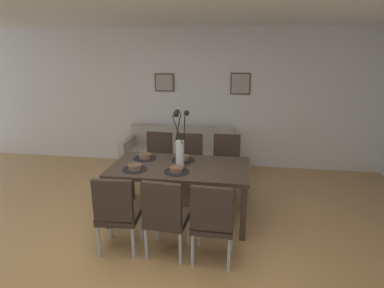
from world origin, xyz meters
TOP-DOWN VIEW (x-y plane):
  - ground_plane at (0.00, 0.00)m, footprint 9.00×9.00m
  - back_wall_panel at (0.00, 3.25)m, footprint 9.00×0.10m
  - ceiling_panel at (0.00, 0.40)m, footprint 9.00×7.20m
  - dining_table at (0.25, 1.00)m, footprint 1.80×0.98m
  - dining_chair_near_left at (-0.28, 0.11)m, footprint 0.47×0.47m
  - dining_chair_near_right at (-0.29, 1.89)m, footprint 0.47×0.47m
  - dining_chair_far_left at (0.26, 0.11)m, footprint 0.47×0.47m
  - dining_chair_far_right at (0.22, 1.87)m, footprint 0.46×0.46m
  - dining_chair_mid_left at (0.77, 0.08)m, footprint 0.46×0.46m
  - dining_chair_mid_right at (0.81, 1.91)m, footprint 0.45×0.45m
  - centerpiece_vase at (0.25, 1.00)m, footprint 0.21×0.23m
  - placemat_near_left at (-0.29, 0.78)m, footprint 0.32×0.32m
  - bowl_near_left at (-0.29, 0.78)m, footprint 0.17×0.17m
  - placemat_near_right at (-0.29, 1.22)m, footprint 0.32×0.32m
  - bowl_near_right at (-0.29, 1.22)m, footprint 0.17×0.17m
  - placemat_far_left at (0.25, 0.78)m, footprint 0.32×0.32m
  - bowl_far_left at (0.25, 0.78)m, footprint 0.17×0.17m
  - placemat_far_right at (0.25, 1.22)m, footprint 0.32×0.32m
  - bowl_far_right at (0.25, 1.22)m, footprint 0.17×0.17m
  - sofa at (-0.10, 2.70)m, footprint 1.98×0.84m
  - framed_picture_left at (-0.46, 3.18)m, footprint 0.37×0.03m
  - framed_picture_center at (0.97, 3.18)m, footprint 0.37×0.03m

SIDE VIEW (x-z plane):
  - ground_plane at x=0.00m, z-range 0.00..0.00m
  - sofa at x=-0.10m, z-range -0.12..0.68m
  - dining_chair_near_left at x=-0.28m, z-range 0.05..0.97m
  - dining_chair_near_right at x=-0.29m, z-range 0.05..0.97m
  - dining_chair_far_left at x=0.26m, z-range 0.05..0.97m
  - dining_chair_far_right at x=0.22m, z-range 0.05..0.97m
  - dining_chair_mid_left at x=0.77m, z-range 0.05..0.97m
  - dining_chair_mid_right at x=0.81m, z-range 0.05..0.97m
  - dining_table at x=0.25m, z-range 0.30..1.04m
  - placemat_near_left at x=-0.29m, z-range 0.74..0.75m
  - placemat_near_right at x=-0.29m, z-range 0.74..0.75m
  - placemat_far_left at x=0.25m, z-range 0.74..0.75m
  - placemat_far_right at x=0.25m, z-range 0.74..0.75m
  - bowl_near_left at x=-0.29m, z-range 0.75..0.81m
  - bowl_near_right at x=-0.29m, z-range 0.75..0.81m
  - bowl_far_left at x=0.25m, z-range 0.75..0.81m
  - bowl_far_right at x=0.25m, z-range 0.75..0.81m
  - centerpiece_vase at x=0.25m, z-range 0.66..1.39m
  - back_wall_panel at x=0.00m, z-range 0.00..2.60m
  - framed_picture_left at x=-0.46m, z-range 1.43..1.77m
  - framed_picture_center at x=0.97m, z-range 1.40..1.80m
  - ceiling_panel at x=0.00m, z-range 2.60..2.68m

